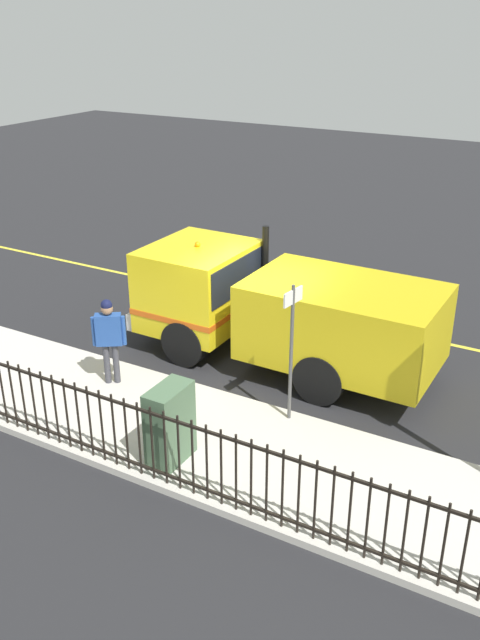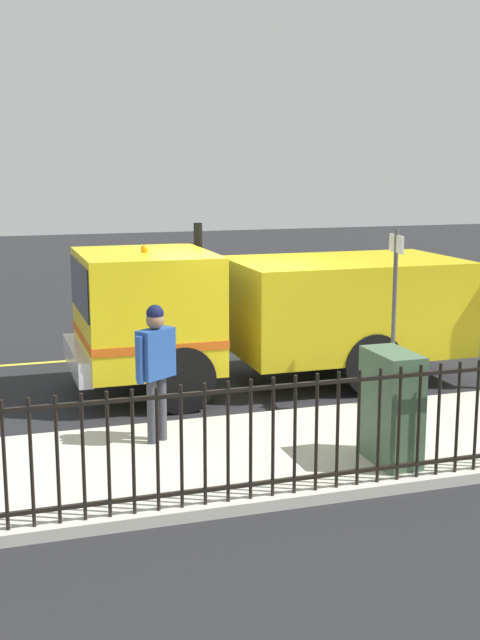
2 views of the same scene
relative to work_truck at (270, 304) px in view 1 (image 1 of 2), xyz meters
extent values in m
plane|color=#232326|center=(0.20, -0.23, -1.27)|extent=(58.40, 58.40, 0.00)
cube|color=beige|center=(3.15, -0.23, -1.21)|extent=(2.87, 26.54, 0.12)
cube|color=yellow|center=(-2.58, -0.23, -1.27)|extent=(0.12, 23.89, 0.01)
cube|color=yellow|center=(-0.01, -1.68, 0.06)|extent=(2.24, 1.94, 1.70)
cube|color=black|center=(-0.01, -1.68, 0.43)|extent=(2.06, 1.97, 0.75)
cube|color=gold|center=(0.01, 1.56, -0.05)|extent=(2.25, 3.61, 1.48)
cube|color=silver|center=(-0.02, -2.72, -0.64)|extent=(2.12, 0.22, 0.36)
cube|color=#DB5914|center=(-0.01, -1.68, -0.31)|extent=(2.26, 1.96, 0.12)
cylinder|color=black|center=(0.98, -1.40, -0.79)|extent=(0.31, 0.96, 0.96)
cylinder|color=black|center=(-1.00, -1.38, -0.79)|extent=(0.31, 0.96, 0.96)
cylinder|color=black|center=(1.01, 1.55, -0.79)|extent=(0.31, 0.96, 0.96)
cylinder|color=black|center=(-0.98, 1.57, -0.79)|extent=(0.31, 0.96, 0.96)
sphere|color=orange|center=(-0.01, -1.68, 0.96)|extent=(0.12, 0.12, 0.12)
cylinder|color=black|center=(-0.97, -0.61, 0.23)|extent=(0.14, 0.14, 2.03)
cube|color=#264C99|center=(2.45, -2.06, -0.05)|extent=(0.44, 0.52, 0.60)
sphere|color=#997051|center=(2.45, -2.06, 0.36)|extent=(0.22, 0.22, 0.22)
sphere|color=#14193F|center=(2.45, -2.06, 0.44)|extent=(0.21, 0.21, 0.21)
cylinder|color=#3F3F47|center=(2.50, -2.13, -0.75)|extent=(0.12, 0.12, 0.80)
cylinder|color=#3F3F47|center=(2.41, -1.99, -0.75)|extent=(0.12, 0.12, 0.80)
cylinder|color=#264C99|center=(2.60, -2.29, -0.08)|extent=(0.09, 0.09, 0.57)
cylinder|color=#264C99|center=(2.30, -1.84, -0.08)|extent=(0.09, 0.09, 0.57)
cylinder|color=black|center=(4.46, -2.72, -0.52)|extent=(0.04, 0.04, 1.25)
cylinder|color=black|center=(4.46, -2.49, -0.52)|extent=(0.04, 0.04, 1.25)
cylinder|color=black|center=(4.46, -2.25, -0.52)|extent=(0.04, 0.04, 1.25)
cylinder|color=black|center=(4.46, -2.01, -0.52)|extent=(0.04, 0.04, 1.25)
cylinder|color=black|center=(4.46, -1.77, -0.52)|extent=(0.04, 0.04, 1.25)
cylinder|color=black|center=(4.46, -1.54, -0.52)|extent=(0.04, 0.04, 1.25)
cylinder|color=black|center=(4.46, -1.30, -0.52)|extent=(0.04, 0.04, 1.25)
cylinder|color=black|center=(4.46, -1.06, -0.52)|extent=(0.04, 0.04, 1.25)
cylinder|color=black|center=(4.46, -0.82, -0.52)|extent=(0.04, 0.04, 1.25)
cylinder|color=black|center=(4.46, -0.59, -0.52)|extent=(0.04, 0.04, 1.25)
cylinder|color=black|center=(4.46, -0.35, -0.52)|extent=(0.04, 0.04, 1.25)
cylinder|color=black|center=(4.46, -0.11, -0.52)|extent=(0.04, 0.04, 1.25)
cylinder|color=black|center=(4.46, 0.13, -0.52)|extent=(0.04, 0.04, 1.25)
cylinder|color=black|center=(4.46, 0.36, -0.52)|extent=(0.04, 0.04, 1.25)
cylinder|color=black|center=(4.46, 0.60, -0.52)|extent=(0.04, 0.04, 1.25)
cylinder|color=black|center=(4.46, 0.84, -0.52)|extent=(0.04, 0.04, 1.25)
cylinder|color=black|center=(4.46, 1.08, -0.52)|extent=(0.04, 0.04, 1.25)
cylinder|color=black|center=(4.46, 1.31, -0.52)|extent=(0.04, 0.04, 1.25)
cylinder|color=black|center=(4.46, 1.55, -0.52)|extent=(0.04, 0.04, 1.25)
cylinder|color=black|center=(4.46, 1.79, -0.52)|extent=(0.04, 0.04, 1.25)
cylinder|color=black|center=(4.46, 2.03, -0.52)|extent=(0.04, 0.04, 1.25)
cylinder|color=black|center=(4.46, 2.26, -0.52)|extent=(0.04, 0.04, 1.25)
cylinder|color=black|center=(4.46, 2.50, -0.52)|extent=(0.04, 0.04, 1.25)
cylinder|color=black|center=(4.46, 2.74, -0.52)|extent=(0.04, 0.04, 1.25)
cylinder|color=black|center=(4.46, 2.98, -0.52)|extent=(0.04, 0.04, 1.25)
cylinder|color=black|center=(4.46, 3.21, -0.52)|extent=(0.04, 0.04, 1.25)
cylinder|color=black|center=(4.46, 3.45, -0.52)|extent=(0.04, 0.04, 1.25)
cylinder|color=black|center=(4.46, 3.69, -0.52)|extent=(0.04, 0.04, 1.25)
cylinder|color=black|center=(4.46, 3.93, -0.52)|extent=(0.04, 0.04, 1.25)
cylinder|color=black|center=(4.46, 4.16, -0.52)|extent=(0.04, 0.04, 1.25)
cylinder|color=black|center=(4.46, 4.40, -0.52)|extent=(0.04, 0.04, 1.25)
cylinder|color=black|center=(4.46, 4.64, -0.52)|extent=(0.04, 0.04, 1.25)
cylinder|color=black|center=(4.46, 4.88, -0.52)|extent=(0.04, 0.04, 1.25)
cube|color=black|center=(4.46, -0.23, 0.00)|extent=(0.04, 22.56, 0.04)
cube|color=black|center=(4.46, -0.23, -1.00)|extent=(0.04, 22.56, 0.04)
cube|color=#4C6B4C|center=(3.93, 0.31, -0.51)|extent=(0.82, 0.43, 1.28)
cone|color=orange|center=(-1.82, -0.38, -0.99)|extent=(0.39, 0.39, 0.56)
cylinder|color=#4C4C4C|center=(1.94, 1.40, 0.09)|extent=(0.06, 0.06, 2.47)
cube|color=white|center=(1.94, 1.40, 1.12)|extent=(0.50, 0.10, 0.24)
camera|label=1|loc=(11.11, 5.62, 5.25)|focal=38.25mm
camera|label=2|loc=(11.93, -4.06, 2.21)|focal=46.34mm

